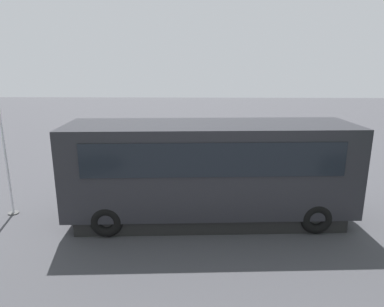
% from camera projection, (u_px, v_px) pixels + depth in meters
% --- Properties ---
extents(ground_plane, '(80.00, 80.00, 0.00)m').
position_uv_depth(ground_plane, '(236.00, 175.00, 16.09)').
color(ground_plane, '#424247').
extents(tour_bus, '(9.21, 3.00, 3.25)m').
position_uv_depth(tour_bus, '(209.00, 172.00, 11.05)').
color(tour_bus, '#26262B').
rests_on(tour_bus, ground_plane).
extents(spectator_far_left, '(0.58, 0.38, 1.67)m').
position_uv_depth(spectator_far_left, '(237.00, 167.00, 13.94)').
color(spectator_far_left, black).
rests_on(spectator_far_left, ground_plane).
extents(spectator_left, '(0.58, 0.35, 1.67)m').
position_uv_depth(spectator_left, '(217.00, 167.00, 13.92)').
color(spectator_left, '#473823').
rests_on(spectator_left, ground_plane).
extents(spectator_centre, '(0.58, 0.35, 1.70)m').
position_uv_depth(spectator_centre, '(194.00, 164.00, 14.18)').
color(spectator_centre, black).
rests_on(spectator_centre, ground_plane).
extents(spectator_right, '(0.58, 0.34, 1.78)m').
position_uv_depth(spectator_right, '(172.00, 164.00, 14.02)').
color(spectator_right, black).
rests_on(spectator_right, ground_plane).
extents(parked_motorcycle_silver, '(2.04, 0.68, 0.99)m').
position_uv_depth(parked_motorcycle_silver, '(230.00, 185.00, 13.30)').
color(parked_motorcycle_silver, black).
rests_on(parked_motorcycle_silver, ground_plane).
extents(stunt_motorcycle, '(2.01, 0.80, 1.23)m').
position_uv_depth(stunt_motorcycle, '(156.00, 151.00, 18.00)').
color(stunt_motorcycle, black).
rests_on(stunt_motorcycle, ground_plane).
extents(traffic_cone, '(0.34, 0.34, 0.63)m').
position_uv_depth(traffic_cone, '(205.00, 157.00, 18.00)').
color(traffic_cone, orange).
rests_on(traffic_cone, ground_plane).
extents(bay_line_a, '(0.18, 3.73, 0.01)m').
position_uv_depth(bay_line_a, '(292.00, 169.00, 17.00)').
color(bay_line_a, white).
rests_on(bay_line_a, ground_plane).
extents(bay_line_b, '(0.20, 4.73, 0.01)m').
position_uv_depth(bay_line_b, '(241.00, 168.00, 17.06)').
color(bay_line_b, white).
rests_on(bay_line_b, ground_plane).
extents(bay_line_c, '(0.21, 4.95, 0.01)m').
position_uv_depth(bay_line_c, '(189.00, 168.00, 17.12)').
color(bay_line_c, white).
rests_on(bay_line_c, ground_plane).
extents(bay_line_d, '(0.18, 3.77, 0.01)m').
position_uv_depth(bay_line_d, '(138.00, 168.00, 17.18)').
color(bay_line_d, white).
rests_on(bay_line_d, ground_plane).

